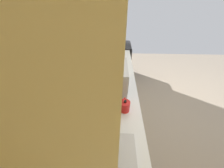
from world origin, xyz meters
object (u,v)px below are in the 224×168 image
oven_range (117,61)px  microwave (114,77)px  kettle (125,106)px  bowl (122,63)px  sink_basin (113,159)px

oven_range → microwave: size_ratio=2.06×
oven_range → kettle: (-2.14, -0.08, 0.50)m
microwave → bowl: microwave is taller
bowl → kettle: size_ratio=0.84×
sink_basin → kettle: bearing=-12.3°
sink_basin → microwave: microwave is taller
bowl → sink_basin: bearing=175.9°
kettle → oven_range: bearing=2.1°
oven_range → microwave: (-1.70, 0.06, 0.60)m
sink_basin → kettle: sink_basin is taller
sink_basin → bowl: bearing=-4.1°
bowl → oven_range: bearing=4.4°
oven_range → sink_basin: 2.74m
microwave → bowl: 0.71m
oven_range → bowl: 1.12m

